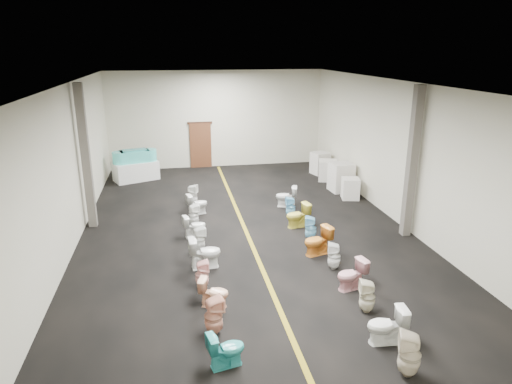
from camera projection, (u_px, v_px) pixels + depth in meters
floor at (244, 227)px, 14.57m from camera, size 16.00×16.00×0.00m
ceiling at (243, 83)px, 13.21m from camera, size 16.00×16.00×0.00m
wall_back at (217, 119)px, 21.38m from camera, size 10.00×0.00×10.00m
wall_front at (333, 288)px, 6.39m from camera, size 10.00×0.00×10.00m
wall_left at (71, 166)px, 13.01m from camera, size 0.00×16.00×16.00m
wall_right at (396, 152)px, 14.76m from camera, size 0.00×16.00×16.00m
aisle_stripe at (244, 227)px, 14.57m from camera, size 0.12×15.60×0.01m
back_door at (201, 145)px, 21.55m from camera, size 1.00×0.10×2.10m
door_frame at (200, 123)px, 21.24m from camera, size 1.15×0.08×0.10m
column_left at (86, 157)px, 13.99m from camera, size 0.25×0.25×4.50m
column_right at (412, 163)px, 13.31m from camera, size 0.25×0.25×4.50m
display_table at (136, 171)px, 19.60m from camera, size 2.02×1.54×0.80m
bathtub at (135, 156)px, 19.39m from camera, size 1.82×0.97×0.55m
appliance_crate_a at (350, 189)px, 17.17m from camera, size 0.74×0.74×0.80m
appliance_crate_b at (341, 177)px, 18.07m from camera, size 0.89×0.89×1.14m
appliance_crate_c at (328, 170)px, 19.58m from camera, size 0.97×0.97×0.87m
appliance_crate_d at (320, 163)px, 20.56m from camera, size 0.86×0.86×0.99m
toilet_left_0 at (226, 349)px, 8.11m from camera, size 0.74×0.52×0.69m
toilet_left_1 at (214, 316)px, 9.00m from camera, size 0.45×0.45×0.82m
toilet_left_2 at (214, 293)px, 10.01m from camera, size 0.73×0.56×0.66m
toilet_left_3 at (202, 274)px, 10.77m from camera, size 0.34×0.33×0.70m
toilet_left_4 at (205, 253)px, 11.77m from camera, size 0.86×0.53×0.84m
toilet_left_5 at (199, 240)px, 12.68m from camera, size 0.43×0.43×0.74m
toilet_left_6 at (195, 226)px, 13.71m from camera, size 0.74×0.52×0.69m
toilet_left_7 at (194, 215)px, 14.55m from camera, size 0.43×0.42×0.72m
toilet_left_8 at (197, 204)px, 15.60m from camera, size 0.79×0.58×0.72m
toilet_left_9 at (192, 195)px, 16.39m from camera, size 0.47×0.46×0.79m
toilet_right_0 at (409, 355)px, 7.84m from camera, size 0.52×0.51×0.86m
toilet_right_1 at (387, 326)px, 8.73m from camera, size 0.78×0.49×0.76m
toilet_right_2 at (367, 297)px, 9.77m from camera, size 0.41×0.41×0.76m
toilet_right_3 at (352, 275)px, 10.71m from camera, size 0.80×0.56×0.74m
toilet_right_4 at (334, 256)px, 11.69m from camera, size 0.42×0.41×0.72m
toilet_right_5 at (318, 241)px, 12.51m from camera, size 0.87×0.64×0.80m
toilet_right_6 at (311, 228)px, 13.48m from camera, size 0.43×0.43×0.74m
toilet_right_7 at (298, 215)px, 14.46m from camera, size 0.83×0.57×0.78m
toilet_right_8 at (291, 207)px, 15.33m from camera, size 0.35×0.35×0.71m
toilet_right_9 at (286, 196)px, 16.32m from camera, size 0.84×0.61×0.76m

